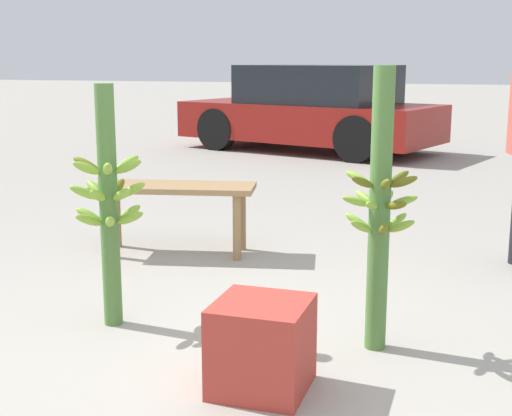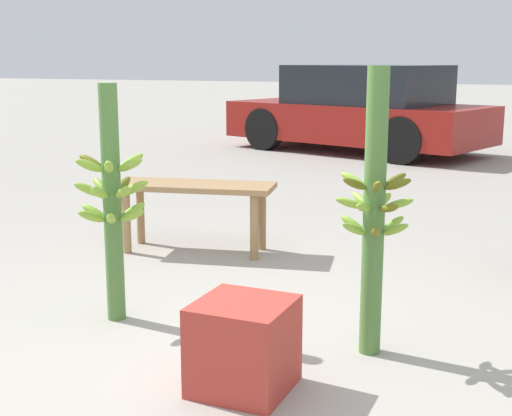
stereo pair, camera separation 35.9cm
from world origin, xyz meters
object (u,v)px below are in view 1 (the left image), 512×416
banana_stalk_left (109,202)px  parked_car (312,110)px  market_bench (174,197)px  produce_crate (262,346)px  banana_stalk_center (380,210)px

banana_stalk_left → parked_car: (-0.72, 7.58, -0.03)m
market_bench → produce_crate: (1.26, -1.91, -0.23)m
market_bench → produce_crate: market_bench is taller
banana_stalk_center → market_bench: size_ratio=1.12×
produce_crate → market_bench: bearing=123.5°
produce_crate → banana_stalk_left: bearing=153.4°
banana_stalk_center → parked_car: size_ratio=0.32×
banana_stalk_left → banana_stalk_center: 1.39m
banana_stalk_center → parked_car: banana_stalk_center is taller
banana_stalk_center → produce_crate: bearing=-123.4°
market_bench → parked_car: 6.18m
banana_stalk_left → market_bench: size_ratio=1.05×
banana_stalk_center → market_bench: (-1.66, 1.31, -0.27)m
parked_car → banana_stalk_center: bearing=-147.1°
market_bench → produce_crate: bearing=-68.6°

